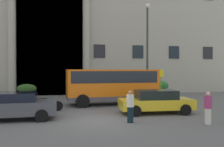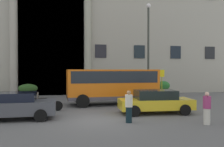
% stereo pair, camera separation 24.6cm
% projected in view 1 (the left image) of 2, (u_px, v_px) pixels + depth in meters
% --- Properties ---
extents(ground_plane, '(80.00, 64.00, 0.12)m').
position_uv_depth(ground_plane, '(99.00, 122.00, 12.39)').
color(ground_plane, '#585758').
extents(office_building_facade, '(36.38, 9.60, 20.28)m').
position_uv_depth(office_building_facade, '(76.00, 6.00, 29.33)').
color(office_building_facade, '#9F9A8E').
rests_on(office_building_facade, ground_plane).
extents(orange_minibus, '(6.62, 2.70, 2.57)m').
position_uv_depth(orange_minibus, '(112.00, 83.00, 18.13)').
color(orange_minibus, orange).
rests_on(orange_minibus, ground_plane).
extents(bus_stop_sign, '(0.44, 0.08, 2.55)m').
position_uv_depth(bus_stop_sign, '(161.00, 81.00, 21.14)').
color(bus_stop_sign, '#999C1D').
rests_on(bus_stop_sign, ground_plane).
extents(hedge_planter_entrance_left, '(1.72, 0.79, 1.32)m').
position_uv_depth(hedge_planter_entrance_left, '(27.00, 92.00, 21.35)').
color(hedge_planter_entrance_left, '#6C6157').
rests_on(hedge_planter_entrance_left, ground_plane).
extents(hedge_planter_east, '(1.40, 0.87, 1.43)m').
position_uv_depth(hedge_planter_east, '(162.00, 89.00, 24.23)').
color(hedge_planter_east, gray).
rests_on(hedge_planter_east, ground_plane).
extents(parked_estate_mid, '(4.47, 2.01, 1.39)m').
position_uv_depth(parked_estate_mid, '(12.00, 106.00, 12.53)').
color(parked_estate_mid, '#45464D').
rests_on(parked_estate_mid, ground_plane).
extents(parked_coupe_end, '(4.34, 2.18, 1.36)m').
position_uv_depth(parked_coupe_end, '(156.00, 101.00, 14.47)').
color(parked_coupe_end, gold).
rests_on(parked_coupe_end, ground_plane).
extents(scooter_by_planter, '(2.08, 0.55, 0.89)m').
position_uv_depth(scooter_by_planter, '(45.00, 104.00, 15.07)').
color(scooter_by_planter, black).
rests_on(scooter_by_planter, ground_plane).
extents(pedestrian_man_crossing, '(0.36, 0.36, 1.55)m').
position_uv_depth(pedestrian_man_crossing, '(130.00, 107.00, 11.90)').
color(pedestrian_man_crossing, black).
rests_on(pedestrian_man_crossing, ground_plane).
extents(pedestrian_woman_dark_dress, '(0.36, 0.36, 1.53)m').
position_uv_depth(pedestrian_woman_dark_dress, '(208.00, 108.00, 11.56)').
color(pedestrian_woman_dark_dress, beige).
rests_on(pedestrian_woman_dark_dress, ground_plane).
extents(lamppost_plaza_centre, '(0.40, 0.40, 8.48)m').
position_uv_depth(lamppost_plaza_centre, '(147.00, 44.00, 22.14)').
color(lamppost_plaza_centre, '#333832').
rests_on(lamppost_plaza_centre, ground_plane).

